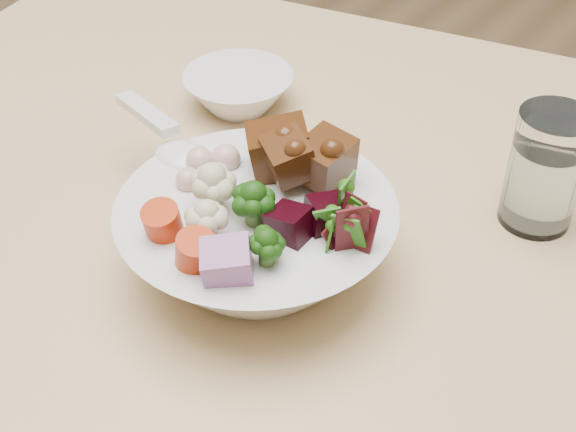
{
  "coord_description": "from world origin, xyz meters",
  "views": [
    {
      "loc": [
        0.41,
        -0.51,
        1.28
      ],
      "look_at": [
        0.09,
        -0.08,
        0.84
      ],
      "focal_mm": 50.0,
      "sensor_mm": 36.0,
      "label": 1
    }
  ],
  "objects_px": {
    "food_bowl": "(260,234)",
    "water_glass": "(544,174)",
    "side_bowl": "(239,91)",
    "dining_table": "(528,361)"
  },
  "relations": [
    {
      "from": "food_bowl",
      "to": "water_glass",
      "type": "relative_size",
      "value": 2.06
    },
    {
      "from": "dining_table",
      "to": "water_glass",
      "type": "height_order",
      "value": "water_glass"
    },
    {
      "from": "food_bowl",
      "to": "water_glass",
      "type": "distance_m",
      "value": 0.28
    },
    {
      "from": "dining_table",
      "to": "food_bowl",
      "type": "bearing_deg",
      "value": -165.02
    },
    {
      "from": "dining_table",
      "to": "water_glass",
      "type": "xyz_separation_m",
      "value": [
        -0.06,
        0.1,
        0.13
      ]
    },
    {
      "from": "dining_table",
      "to": "water_glass",
      "type": "relative_size",
      "value": 15.03
    },
    {
      "from": "food_bowl",
      "to": "side_bowl",
      "type": "bearing_deg",
      "value": 133.21
    },
    {
      "from": "side_bowl",
      "to": "water_glass",
      "type": "bearing_deg",
      "value": 1.72
    },
    {
      "from": "dining_table",
      "to": "water_glass",
      "type": "distance_m",
      "value": 0.18
    },
    {
      "from": "food_bowl",
      "to": "side_bowl",
      "type": "relative_size",
      "value": 1.91
    }
  ]
}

